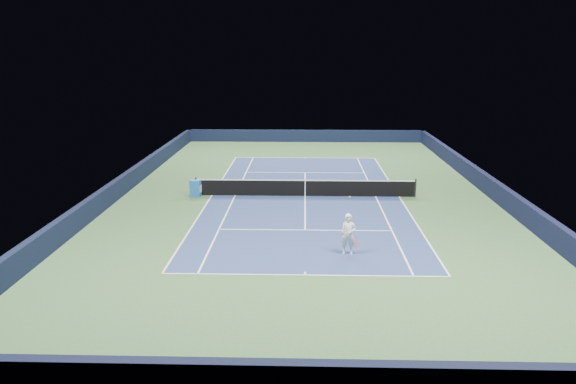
{
  "coord_description": "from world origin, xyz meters",
  "views": [
    {
      "loc": [
        -0.07,
        -31.79,
        8.35
      ],
      "look_at": [
        -0.92,
        -3.0,
        1.0
      ],
      "focal_mm": 35.0,
      "sensor_mm": 36.0,
      "label": 1
    }
  ],
  "objects": [
    {
      "name": "tennis_player",
      "position": [
        1.8,
        -9.55,
        0.87
      ],
      "size": [
        0.81,
        1.27,
        2.26
      ],
      "color": "white",
      "rests_on": "ground"
    },
    {
      "name": "ground",
      "position": [
        0.0,
        0.0,
        0.0
      ],
      "size": [
        40.0,
        40.0,
        0.0
      ],
      "primitive_type": "plane",
      "color": "#33572F",
      "rests_on": "ground"
    },
    {
      "name": "baseline_far",
      "position": [
        0.0,
        11.88,
        0.01
      ],
      "size": [
        10.97,
        0.08,
        0.0
      ],
      "primitive_type": "cube",
      "color": "white",
      "rests_on": "ground"
    },
    {
      "name": "wall_right",
      "position": [
        10.82,
        0.0,
        0.55
      ],
      "size": [
        0.35,
        40.0,
        1.1
      ],
      "primitive_type": "cube",
      "color": "black",
      "rests_on": "ground"
    },
    {
      "name": "wall_left",
      "position": [
        -10.82,
        0.0,
        0.55
      ],
      "size": [
        0.35,
        40.0,
        1.1
      ],
      "primitive_type": "cube",
      "color": "black",
      "rests_on": "ground"
    },
    {
      "name": "court_surface",
      "position": [
        0.0,
        0.0,
        0.0
      ],
      "size": [
        10.97,
        23.77,
        0.01
      ],
      "primitive_type": "cube",
      "color": "navy",
      "rests_on": "ground"
    },
    {
      "name": "sponsor_cube",
      "position": [
        -6.4,
        -0.19,
        0.48
      ],
      "size": [
        0.65,
        0.59,
        0.96
      ],
      "color": "blue",
      "rests_on": "ground"
    },
    {
      "name": "sideline_singles_left",
      "position": [
        -4.12,
        0.0,
        0.01
      ],
      "size": [
        0.08,
        23.77,
        0.0
      ],
      "primitive_type": "cube",
      "color": "white",
      "rests_on": "ground"
    },
    {
      "name": "wall_near",
      "position": [
        0.0,
        -19.82,
        0.55
      ],
      "size": [
        22.0,
        0.35,
        1.1
      ],
      "primitive_type": "cube",
      "color": "black",
      "rests_on": "ground"
    },
    {
      "name": "wall_far",
      "position": [
        0.0,
        19.82,
        0.55
      ],
      "size": [
        22.0,
        0.35,
        1.1
      ],
      "primitive_type": "cube",
      "color": "black",
      "rests_on": "ground"
    },
    {
      "name": "service_line_far",
      "position": [
        0.0,
        6.4,
        0.01
      ],
      "size": [
        8.23,
        0.08,
        0.0
      ],
      "primitive_type": "cube",
      "color": "white",
      "rests_on": "ground"
    },
    {
      "name": "center_service_line",
      "position": [
        0.0,
        0.0,
        0.01
      ],
      "size": [
        0.08,
        12.8,
        0.0
      ],
      "primitive_type": "cube",
      "color": "white",
      "rests_on": "ground"
    },
    {
      "name": "baseline_near",
      "position": [
        0.0,
        -11.88,
        0.01
      ],
      "size": [
        10.97,
        0.08,
        0.0
      ],
      "primitive_type": "cube",
      "color": "white",
      "rests_on": "ground"
    },
    {
      "name": "tennis_net",
      "position": [
        0.0,
        0.0,
        0.5
      ],
      "size": [
        12.9,
        0.1,
        1.07
      ],
      "color": "black",
      "rests_on": "ground"
    },
    {
      "name": "sideline_doubles_right",
      "position": [
        5.49,
        0.0,
        0.01
      ],
      "size": [
        0.08,
        23.77,
        0.0
      ],
      "primitive_type": "cube",
      "color": "white",
      "rests_on": "ground"
    },
    {
      "name": "sideline_doubles_left",
      "position": [
        -5.49,
        0.0,
        0.01
      ],
      "size": [
        0.08,
        23.77,
        0.0
      ],
      "primitive_type": "cube",
      "color": "white",
      "rests_on": "ground"
    },
    {
      "name": "center_mark_far",
      "position": [
        0.0,
        11.73,
        0.01
      ],
      "size": [
        0.08,
        0.3,
        0.0
      ],
      "primitive_type": "cube",
      "color": "white",
      "rests_on": "ground"
    },
    {
      "name": "service_line_near",
      "position": [
        0.0,
        -6.4,
        0.01
      ],
      "size": [
        8.23,
        0.08,
        0.0
      ],
      "primitive_type": "cube",
      "color": "white",
      "rests_on": "ground"
    },
    {
      "name": "center_mark_near",
      "position": [
        0.0,
        -11.73,
        0.01
      ],
      "size": [
        0.08,
        0.3,
        0.0
      ],
      "primitive_type": "cube",
      "color": "white",
      "rests_on": "ground"
    },
    {
      "name": "sideline_singles_right",
      "position": [
        4.12,
        0.0,
        0.01
      ],
      "size": [
        0.08,
        23.77,
        0.0
      ],
      "primitive_type": "cube",
      "color": "white",
      "rests_on": "ground"
    }
  ]
}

